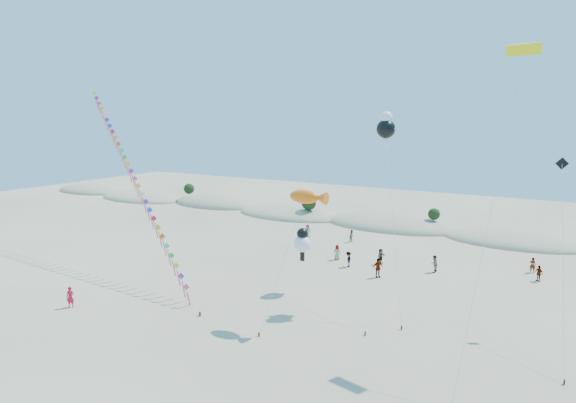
{
  "coord_description": "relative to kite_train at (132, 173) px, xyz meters",
  "views": [
    {
      "loc": [
        20.79,
        -19.41,
        15.0
      ],
      "look_at": [
        1.43,
        14.0,
        8.29
      ],
      "focal_mm": 30.0,
      "sensor_mm": 36.0,
      "label": 1
    }
  ],
  "objects": [
    {
      "name": "ground",
      "position": [
        16.64,
        -14.08,
        -9.57
      ],
      "size": [
        160.0,
        160.0,
        0.0
      ],
      "primitive_type": "plane",
      "color": "gray",
      "rests_on": "ground"
    },
    {
      "name": "cartoon_kite_high",
      "position": [
        24.66,
        4.28,
        4.72
      ],
      "size": [
        4.63,
        6.44,
        15.54
      ],
      "color": "#3F2D1E",
      "rests_on": "ground"
    },
    {
      "name": "parafoil_kite",
      "position": [
        34.48,
        1.07,
        9.24
      ],
      "size": [
        2.26,
        11.42,
        19.66
      ],
      "color": "#3F2D1E",
      "rests_on": "ground"
    },
    {
      "name": "dune_ridge",
      "position": [
        17.69,
        31.05,
        -9.46
      ],
      "size": [
        145.3,
        11.49,
        5.57
      ],
      "color": "tan",
      "rests_on": "ground"
    },
    {
      "name": "dark_kite",
      "position": [
        37.58,
        2.92,
        -1.39
      ],
      "size": [
        1.72,
        9.84,
        12.26
      ],
      "color": "#3F2D1E",
      "rests_on": "ground"
    },
    {
      "name": "beachgoers",
      "position": [
        21.26,
        13.79,
        -8.74
      ],
      "size": [
        27.05,
        12.15,
        1.88
      ],
      "color": "slate",
      "rests_on": "ground"
    },
    {
      "name": "fish_kite",
      "position": [
        21.37,
        -2.87,
        -0.26
      ],
      "size": [
        2.98,
        5.1,
        9.85
      ],
      "color": "#3F2D1E",
      "rests_on": "ground"
    },
    {
      "name": "flyer_foreground",
      "position": [
        3.98,
        -10.58,
        -8.71
      ],
      "size": [
        0.75,
        0.66,
        1.72
      ],
      "primitive_type": "imported",
      "rotation": [
        0.0,
        0.0,
        0.49
      ],
      "color": "red",
      "rests_on": "ground"
    },
    {
      "name": "cartoon_kite_low",
      "position": [
        18.23,
        2.14,
        -5.14
      ],
      "size": [
        8.88,
        6.47,
        5.65
      ],
      "color": "#3F2D1E",
      "rests_on": "ground"
    },
    {
      "name": "kite_train",
      "position": [
        0.0,
        0.0,
        0.0
      ],
      "size": [
        26.78,
        12.81,
        18.85
      ],
      "color": "#3F2D1E",
      "rests_on": "ground"
    }
  ]
}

